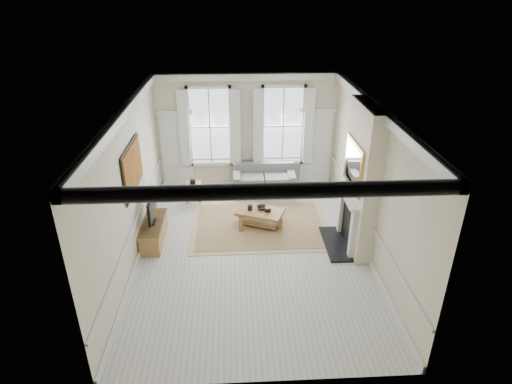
{
  "coord_description": "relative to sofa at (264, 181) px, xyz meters",
  "views": [
    {
      "loc": [
        -0.36,
        -8.28,
        5.65
      ],
      "look_at": [
        0.11,
        0.6,
        1.25
      ],
      "focal_mm": 30.0,
      "sensor_mm": 36.0,
      "label": 1
    }
  ],
  "objects": [
    {
      "name": "coffee_table",
      "position": [
        -0.23,
        -1.93,
        -0.0
      ],
      "size": [
        1.32,
        1.06,
        0.43
      ],
      "rotation": [
        0.0,
        0.0,
        -0.39
      ],
      "color": "brown",
      "rests_on": "rug"
    },
    {
      "name": "tv",
      "position": [
        -2.79,
        -2.52,
        0.55
      ],
      "size": [
        0.08,
        0.9,
        0.68
      ],
      "color": "black",
      "rests_on": "tv_stand"
    },
    {
      "name": "hearth",
      "position": [
        1.52,
        -2.91,
        -0.33
      ],
      "size": [
        0.55,
        1.5,
        0.05
      ],
      "primitive_type": "cube",
      "color": "black",
      "rests_on": "floor"
    },
    {
      "name": "window_right",
      "position": [
        0.57,
        0.44,
        1.55
      ],
      "size": [
        1.26,
        0.2,
        2.2
      ],
      "primitive_type": null,
      "color": "#B2BCC6",
      "rests_on": "back_wall"
    },
    {
      "name": "ceramic_pot_b",
      "position": [
        -0.03,
        -1.98,
        0.13
      ],
      "size": [
        0.16,
        0.16,
        0.11
      ],
      "primitive_type": "cylinder",
      "color": "black",
      "rests_on": "coffee_table"
    },
    {
      "name": "rug",
      "position": [
        -0.23,
        -1.93,
        -0.34
      ],
      "size": [
        3.5,
        2.6,
        0.02
      ],
      "primitive_type": "cube",
      "color": "#94744C",
      "rests_on": "floor"
    },
    {
      "name": "fireplace",
      "position": [
        1.72,
        -2.91,
        0.38
      ],
      "size": [
        0.21,
        1.45,
        1.33
      ],
      "color": "silver",
      "rests_on": "floor"
    },
    {
      "name": "window_left",
      "position": [
        -1.53,
        0.44,
        1.55
      ],
      "size": [
        1.26,
        0.2,
        2.2
      ],
      "primitive_type": null,
      "color": "#B2BCC6",
      "rests_on": "back_wall"
    },
    {
      "name": "floor",
      "position": [
        -0.48,
        -3.11,
        -0.35
      ],
      "size": [
        7.2,
        7.2,
        0.0
      ],
      "primitive_type": "plane",
      "color": "#B7B5AD",
      "rests_on": "ground"
    },
    {
      "name": "sofa",
      "position": [
        0.0,
        0.0,
        0.0
      ],
      "size": [
        1.78,
        0.87,
        0.84
      ],
      "color": "slate",
      "rests_on": "floor"
    },
    {
      "name": "painting",
      "position": [
        -3.04,
        -2.81,
        1.7
      ],
      "size": [
        0.05,
        1.66,
        1.06
      ],
      "primitive_type": "cube",
      "color": "#A0631B",
      "rests_on": "left_wall"
    },
    {
      "name": "right_wall",
      "position": [
        2.12,
        -3.11,
        1.35
      ],
      "size": [
        0.0,
        7.2,
        7.2
      ],
      "primitive_type": "plane",
      "rotation": [
        1.57,
        0.0,
        -1.57
      ],
      "color": "beige",
      "rests_on": "floor"
    },
    {
      "name": "door_right",
      "position": [
        1.57,
        0.45,
        0.8
      ],
      "size": [
        0.9,
        0.08,
        2.3
      ],
      "primitive_type": "cube",
      "color": "silver",
      "rests_on": "floor"
    },
    {
      "name": "mirror",
      "position": [
        1.73,
        -2.91,
        1.7
      ],
      "size": [
        0.06,
        1.26,
        1.06
      ],
      "primitive_type": "cube",
      "color": "#BE8A34",
      "rests_on": "chimney_breast"
    },
    {
      "name": "tv_stand",
      "position": [
        -2.82,
        -2.52,
        -0.1
      ],
      "size": [
        0.46,
        1.43,
        0.51
      ],
      "primitive_type": "cube",
      "color": "brown",
      "rests_on": "floor"
    },
    {
      "name": "ceiling",
      "position": [
        -0.48,
        -3.11,
        3.05
      ],
      "size": [
        7.2,
        7.2,
        0.0
      ],
      "primitive_type": "plane",
      "rotation": [
        3.14,
        0.0,
        0.0
      ],
      "color": "white",
      "rests_on": "back_wall"
    },
    {
      "name": "chimney_breast",
      "position": [
        1.95,
        -2.91,
        1.35
      ],
      "size": [
        0.35,
        1.7,
        3.38
      ],
      "primitive_type": "cube",
      "color": "beige",
      "rests_on": "floor"
    },
    {
      "name": "ceramic_pot_a",
      "position": [
        -0.48,
        -1.88,
        0.14
      ],
      "size": [
        0.13,
        0.13,
        0.13
      ],
      "primitive_type": "cylinder",
      "color": "black",
      "rests_on": "coffee_table"
    },
    {
      "name": "door_left",
      "position": [
        -2.53,
        0.45,
        0.8
      ],
      "size": [
        0.9,
        0.08,
        2.3
      ],
      "primitive_type": "cube",
      "color": "silver",
      "rests_on": "floor"
    },
    {
      "name": "bowl",
      "position": [
        -0.18,
        -1.83,
        0.11
      ],
      "size": [
        0.26,
        0.26,
        0.06
      ],
      "primitive_type": "imported",
      "rotation": [
        0.0,
        0.0,
        0.04
      ],
      "color": "black",
      "rests_on": "coffee_table"
    },
    {
      "name": "side_table",
      "position": [
        -2.03,
        -0.45,
        0.08
      ],
      "size": [
        0.47,
        0.47,
        0.54
      ],
      "rotation": [
        0.0,
        0.0,
        0.08
      ],
      "color": "brown",
      "rests_on": "floor"
    },
    {
      "name": "left_wall",
      "position": [
        -3.08,
        -3.11,
        1.35
      ],
      "size": [
        0.0,
        7.2,
        7.2
      ],
      "primitive_type": "plane",
      "rotation": [
        1.57,
        0.0,
        1.57
      ],
      "color": "beige",
      "rests_on": "floor"
    },
    {
      "name": "back_wall",
      "position": [
        -0.48,
        0.49,
        1.35
      ],
      "size": [
        5.2,
        0.0,
        5.2
      ],
      "primitive_type": "plane",
      "rotation": [
        1.57,
        0.0,
        0.0
      ],
      "color": "beige",
      "rests_on": "floor"
    }
  ]
}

